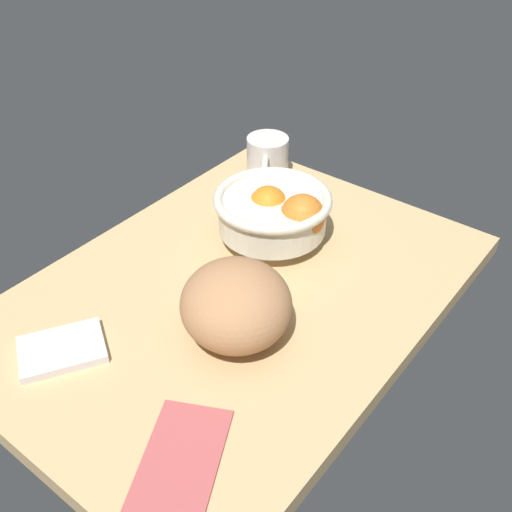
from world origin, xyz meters
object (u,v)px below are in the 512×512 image
bread_loaf (236,304)px  napkin_spare (181,457)px  fruit_bowl (276,212)px  mug (267,159)px  napkin_folded (62,350)px

bread_loaf → napkin_spare: (19.76, 8.02, -4.99)cm
fruit_bowl → napkin_spare: (40.91, 17.01, -5.28)cm
bread_loaf → mug: 43.46cm
fruit_bowl → napkin_folded: (38.73, -7.25, -5.08)cm
bread_loaf → napkin_folded: (17.58, -16.24, -4.79)cm
bread_loaf → napkin_folded: bearing=-42.7°
napkin_folded → mug: 55.12cm
bread_loaf → mug: bread_loaf is taller
fruit_bowl → bread_loaf: size_ratio=1.19×
mug → fruit_bowl: bearing=40.7°
fruit_bowl → napkin_spare: fruit_bowl is taller
fruit_bowl → mug: bearing=-139.3°
napkin_spare → mug: mug is taller
napkin_folded → mug: bearing=-173.3°
napkin_spare → mug: (-56.81, -30.70, 3.72)cm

